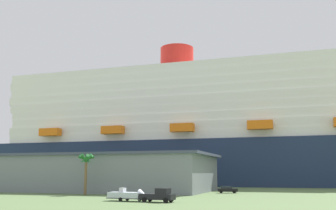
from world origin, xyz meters
TOP-DOWN VIEW (x-y plane):
  - ground_plane at (0.00, 30.00)m, footprint 600.00×600.00m
  - cruise_ship at (18.93, 77.34)m, footprint 267.22×53.68m
  - terminal_building at (-24.15, 24.20)m, footprint 65.66×32.80m
  - pickup_truck at (3.79, -10.87)m, footprint 5.88×3.10m
  - small_boat_on_trailer at (-1.42, -9.86)m, footprint 7.97×3.33m
  - palm_tree at (-16.81, 6.13)m, footprint 3.41×3.36m
  - parked_car_black_coupe at (11.49, 21.07)m, footprint 4.79×2.69m

SIDE VIEW (x-z plane):
  - ground_plane at x=0.00m, z-range 0.00..0.00m
  - parked_car_black_coupe at x=11.49m, z-range 0.04..1.62m
  - small_boat_on_trailer at x=-1.42m, z-range -0.11..2.04m
  - pickup_truck at x=3.79m, z-range -0.06..2.14m
  - terminal_building at x=-24.15m, z-range 0.02..9.22m
  - palm_tree at x=-16.81m, z-range 2.47..11.18m
  - cruise_ship at x=18.93m, z-range -14.41..49.69m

